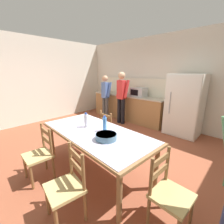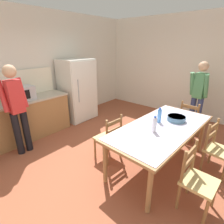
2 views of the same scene
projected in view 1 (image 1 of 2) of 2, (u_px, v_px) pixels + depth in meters
name	position (u px, v px, depth m)	size (l,w,h in m)	color
ground_plane	(104.00, 149.00, 3.51)	(8.32, 8.32, 0.00)	brown
wall_back	(162.00, 81.00, 4.98)	(6.52, 0.12, 2.90)	silver
wall_left	(41.00, 81.00, 5.31)	(0.12, 5.20, 2.90)	silver
kitchen_counter	(127.00, 107.00, 5.66)	(2.97, 0.66, 0.93)	#9E7042
counter_splashback	(133.00, 86.00, 5.68)	(2.93, 0.03, 0.60)	#EFE8CB
refrigerator	(184.00, 105.00, 4.17)	(0.89, 0.73, 1.71)	silver
microwave	(139.00, 92.00, 5.16)	(0.50, 0.39, 0.30)	#B2B7BC
dining_table	(95.00, 135.00, 2.59)	(2.21, 1.12, 0.78)	olive
bottle_near_centre	(86.00, 120.00, 2.73)	(0.07, 0.07, 0.27)	silver
bottle_off_centre	(105.00, 124.00, 2.54)	(0.07, 0.07, 0.27)	#4C8ED6
serving_bowl	(106.00, 136.00, 2.24)	(0.32, 0.32, 0.09)	slate
chair_side_near_right	(67.00, 186.00, 1.80)	(0.48, 0.46, 0.91)	olive
chair_side_near_left	(40.00, 154.00, 2.49)	(0.44, 0.42, 0.91)	olive
chair_side_far_left	(110.00, 130.00, 3.52)	(0.45, 0.43, 0.91)	olive
chair_head_end	(169.00, 193.00, 1.69)	(0.42, 0.44, 0.91)	olive
person_at_sink	(105.00, 95.00, 5.62)	(0.41, 0.28, 1.63)	#4C4C4C
person_at_counter	(121.00, 95.00, 5.05)	(0.44, 0.30, 1.76)	black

